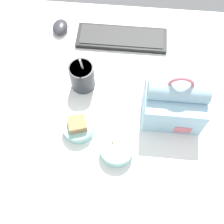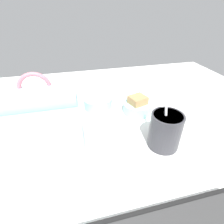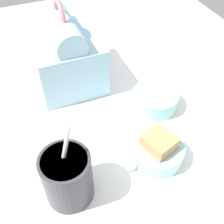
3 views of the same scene
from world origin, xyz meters
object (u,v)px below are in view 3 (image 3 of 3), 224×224
at_px(soup_cup, 67,177).
at_px(lunch_bag, 65,54).
at_px(bento_bowl_snacks, 155,99).
at_px(bento_bowl_sandwich, 158,150).

bearing_deg(soup_cup, lunch_bag, -15.35).
xyz_separation_m(soup_cup, bento_bowl_snacks, (0.14, -0.25, -0.03)).
distance_m(soup_cup, bento_bowl_sandwich, 0.19).
relative_size(lunch_bag, bento_bowl_sandwich, 2.08).
distance_m(lunch_bag, bento_bowl_sandwich, 0.33).
height_order(bento_bowl_sandwich, bento_bowl_snacks, bento_bowl_sandwich).
bearing_deg(soup_cup, bento_bowl_sandwich, -87.10).
bearing_deg(bento_bowl_snacks, lunch_bag, 42.70).
height_order(lunch_bag, bento_bowl_snacks, lunch_bag).
bearing_deg(lunch_bag, bento_bowl_sandwich, -162.77).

